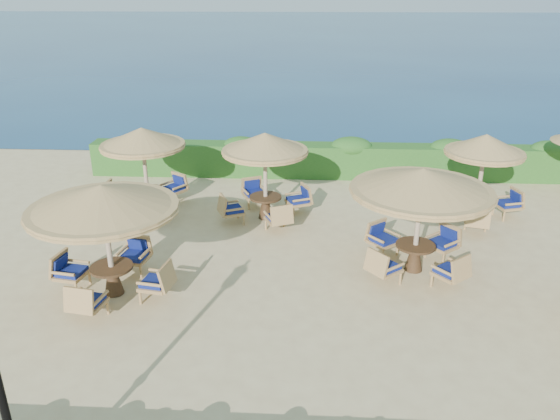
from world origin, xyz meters
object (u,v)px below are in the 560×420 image
object	(u,v)px
cafe_set_1	(421,197)
cafe_set_5	(483,164)
cafe_set_0	(104,216)
cafe_set_3	(144,154)
lamp_post	(6,416)
cafe_set_4	(265,163)

from	to	relation	value
cafe_set_1	cafe_set_5	xyz separation A→B (m)	(2.38, 3.23, -0.19)
cafe_set_0	cafe_set_3	size ratio (longest dim) A/B	1.19
cafe_set_1	cafe_set_5	world-z (taller)	same
lamp_post	cafe_set_4	xyz separation A→B (m)	(2.50, 10.01, 0.20)
cafe_set_1	cafe_set_5	distance (m)	4.02
cafe_set_4	cafe_set_5	bearing A→B (deg)	1.61
lamp_post	cafe_set_5	distance (m)	13.46
lamp_post	cafe_set_5	bearing A→B (deg)	49.20
cafe_set_0	cafe_set_4	size ratio (longest dim) A/B	1.16
cafe_set_5	cafe_set_0	bearing A→B (deg)	-153.41
cafe_set_0	cafe_set_1	xyz separation A→B (m)	(7.06, 1.49, 0.02)
cafe_set_1	cafe_set_4	xyz separation A→B (m)	(-3.92, 3.05, -0.20)
lamp_post	cafe_set_1	distance (m)	9.48
cafe_set_0	cafe_set_5	distance (m)	10.55
cafe_set_3	lamp_post	bearing A→B (deg)	-83.37
lamp_post	cafe_set_5	xyz separation A→B (m)	(8.80, 10.19, 0.21)
cafe_set_3	cafe_set_5	world-z (taller)	same
cafe_set_5	cafe_set_4	bearing A→B (deg)	-178.39
cafe_set_0	cafe_set_3	xyz separation A→B (m)	(-0.57, 4.94, -0.08)
cafe_set_0	cafe_set_1	size ratio (longest dim) A/B	0.97
cafe_set_1	cafe_set_3	bearing A→B (deg)	155.64
cafe_set_0	cafe_set_1	world-z (taller)	same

